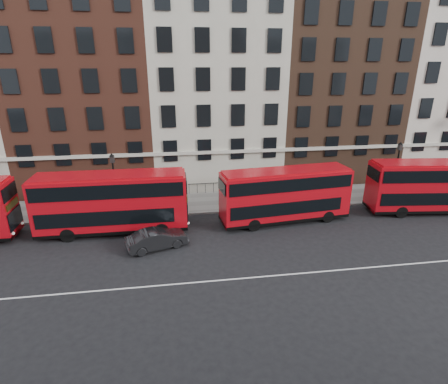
{
  "coord_description": "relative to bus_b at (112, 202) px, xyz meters",
  "views": [
    {
      "loc": [
        -4.51,
        -19.53,
        12.12
      ],
      "look_at": [
        -0.89,
        5.0,
        3.0
      ],
      "focal_mm": 28.0,
      "sensor_mm": 36.0,
      "label": 1
    }
  ],
  "objects": [
    {
      "name": "ground",
      "position": [
        9.26,
        -5.54,
        -2.48
      ],
      "size": [
        120.0,
        120.0,
        0.0
      ],
      "primitive_type": "plane",
      "color": "black",
      "rests_on": "ground"
    },
    {
      "name": "pavement",
      "position": [
        9.26,
        4.96,
        -2.41
      ],
      "size": [
        80.0,
        5.0,
        0.15
      ],
      "primitive_type": "cube",
      "color": "gray",
      "rests_on": "ground"
    },
    {
      "name": "kerb",
      "position": [
        9.26,
        2.46,
        -2.4
      ],
      "size": [
        80.0,
        0.3,
        0.16
      ],
      "primitive_type": "cube",
      "color": "gray",
      "rests_on": "ground"
    },
    {
      "name": "road_centre_line",
      "position": [
        9.26,
        -7.54,
        -2.48
      ],
      "size": [
        70.0,
        0.12,
        0.01
      ],
      "primitive_type": "cube",
      "color": "white",
      "rests_on": "ground"
    },
    {
      "name": "building_terrace",
      "position": [
        8.96,
        12.33,
        7.75
      ],
      "size": [
        64.0,
        11.95,
        22.0
      ],
      "color": "#AFA797",
      "rests_on": "ground"
    },
    {
      "name": "bus_b",
      "position": [
        0.0,
        0.0,
        0.0
      ],
      "size": [
        11.06,
        2.77,
        4.63
      ],
      "rotation": [
        0.0,
        0.0,
        -0.01
      ],
      "color": "#BD0913",
      "rests_on": "ground"
    },
    {
      "name": "bus_c",
      "position": [
        13.37,
        -0.0,
        -0.13
      ],
      "size": [
        10.63,
        3.59,
        4.38
      ],
      "rotation": [
        0.0,
        0.0,
        0.11
      ],
      "color": "#BD0913",
      "rests_on": "ground"
    },
    {
      "name": "bus_d",
      "position": [
        26.41,
        0.0,
        -0.07
      ],
      "size": [
        10.94,
        3.73,
        4.51
      ],
      "rotation": [
        0.0,
        0.0,
        -0.11
      ],
      "color": "#BD0913",
      "rests_on": "ground"
    },
    {
      "name": "car_front",
      "position": [
        3.32,
        -3.03,
        -1.79
      ],
      "size": [
        4.48,
        2.72,
        1.39
      ],
      "primitive_type": "imported",
      "rotation": [
        0.0,
        0.0,
        1.89
      ],
      "color": "black",
      "rests_on": "ground"
    },
    {
      "name": "lamp_post_left",
      "position": [
        -0.12,
        2.88,
        0.59
      ],
      "size": [
        0.44,
        0.44,
        5.33
      ],
      "color": "black",
      "rests_on": "pavement"
    },
    {
      "name": "lamp_post_right",
      "position": [
        25.19,
        3.47,
        0.59
      ],
      "size": [
        0.44,
        0.44,
        5.33
      ],
      "color": "black",
      "rests_on": "pavement"
    },
    {
      "name": "iron_railings",
      "position": [
        9.26,
        7.16,
        -1.83
      ],
      "size": [
        6.6,
        0.06,
        1.0
      ],
      "primitive_type": null,
      "color": "black",
      "rests_on": "pavement"
    }
  ]
}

